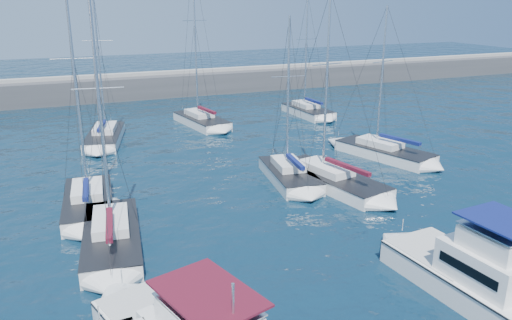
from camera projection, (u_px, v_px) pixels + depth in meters
name	position (u px, v px, depth m)	size (l,w,h in m)	color
ground	(334.00, 267.00, 26.08)	(220.00, 220.00, 0.00)	black
breakwater	(146.00, 89.00, 71.48)	(160.00, 6.00, 4.45)	#424244
motor_yacht_stbd_inner	(477.00, 274.00, 23.23)	(4.31, 8.63, 4.69)	white
sailboat_mid_a	(88.00, 202.00, 33.01)	(3.80, 8.39, 15.77)	white
sailboat_mid_b	(112.00, 237.00, 28.27)	(4.12, 9.23, 14.09)	silver
sailboat_mid_c	(289.00, 175.00, 38.23)	(3.96, 7.81, 12.59)	silver
sailboat_mid_d	(331.00, 179.00, 37.27)	(5.12, 10.14, 14.27)	white
sailboat_mid_e	(384.00, 152.00, 43.92)	(5.66, 9.31, 13.22)	white
sailboat_back_a	(105.00, 136.00, 48.75)	(5.04, 9.27, 15.41)	white
sailboat_back_b	(201.00, 120.00, 55.16)	(4.59, 8.77, 18.03)	silver
sailboat_back_c	(308.00, 111.00, 59.86)	(3.56, 7.91, 14.22)	silver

